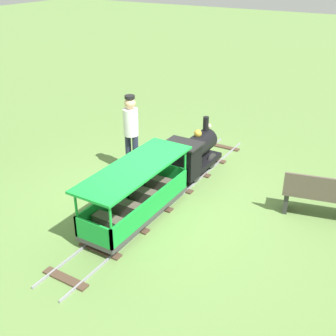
% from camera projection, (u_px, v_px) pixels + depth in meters
% --- Properties ---
extents(ground_plane, '(60.00, 60.00, 0.00)m').
position_uv_depth(ground_plane, '(160.00, 200.00, 7.81)').
color(ground_plane, '#608442').
extents(track, '(0.74, 6.05, 0.04)m').
position_uv_depth(track, '(165.00, 196.00, 7.92)').
color(track, gray).
rests_on(track, ground_plane).
extents(locomotive, '(0.70, 1.45, 1.03)m').
position_uv_depth(locomotive, '(192.00, 153.00, 8.50)').
color(locomotive, black).
rests_on(locomotive, ground_plane).
extents(passenger_car, '(0.80, 2.35, 0.97)m').
position_uv_depth(passenger_car, '(137.00, 198.00, 7.05)').
color(passenger_car, '#3F3F3F').
rests_on(passenger_car, ground_plane).
extents(conductor_person, '(0.30, 0.30, 1.62)m').
position_uv_depth(conductor_person, '(131.00, 128.00, 8.46)').
color(conductor_person, '#282D47').
rests_on(conductor_person, ground_plane).
extents(park_bench, '(1.36, 0.68, 0.82)m').
position_uv_depth(park_bench, '(322.00, 196.00, 7.14)').
color(park_bench, brown).
rests_on(park_bench, ground_plane).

